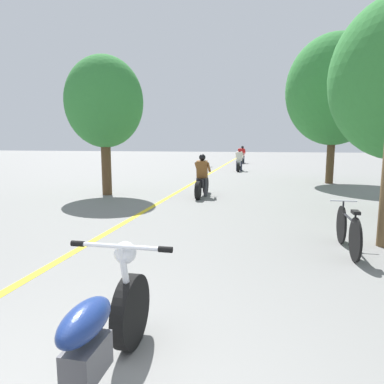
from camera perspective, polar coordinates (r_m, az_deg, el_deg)
lane_stripe_center at (r=14.30m, az=-0.29°, el=1.23°), size 0.14×48.00×0.01m
roadside_tree_right_far at (r=15.99m, az=22.64°, el=15.40°), size 3.97×3.57×6.20m
roadside_tree_left at (r=11.93m, az=-14.45°, el=14.23°), size 2.59×2.33×4.56m
motorcycle_foreground at (r=2.59m, az=-16.66°, el=-23.72°), size 0.85×2.16×0.98m
motorcycle_rider_lead at (r=11.25m, az=1.69°, el=1.94°), size 0.50×1.98×1.39m
motorcycle_rider_mid at (r=21.28m, az=7.88°, el=4.91°), size 0.50×2.11×1.39m
motorcycle_rider_far at (r=28.94m, az=8.38°, el=5.83°), size 0.50×2.05×1.45m
bicycle_parked at (r=6.14m, az=24.55°, el=-5.79°), size 0.44×1.63×0.78m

